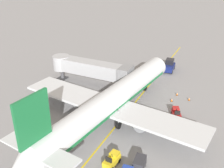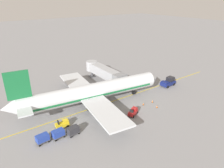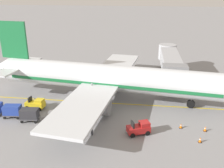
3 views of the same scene
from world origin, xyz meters
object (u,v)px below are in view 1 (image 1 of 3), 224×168
at_px(pushback_tractor, 169,66).
at_px(safety_cone_nose_left, 172,100).
at_px(baggage_tug_lead, 176,113).
at_px(ground_crew_wing_walker, 174,131).
at_px(jet_bridge, 90,68).
at_px(baggage_cart_front, 139,163).
at_px(safety_cone_nose_right, 177,94).
at_px(safety_cone_wing_tip, 189,99).
at_px(baggage_tug_trailing, 112,160).
at_px(parked_airliner, 112,101).

xyz_separation_m(pushback_tractor, safety_cone_nose_left, (4.15, -13.40, -0.81)).
bearing_deg(baggage_tug_lead, ground_crew_wing_walker, -80.51).
bearing_deg(jet_bridge, ground_crew_wing_walker, -27.34).
relative_size(baggage_cart_front, ground_crew_wing_walker, 1.75).
distance_m(baggage_tug_lead, safety_cone_nose_right, 7.57).
bearing_deg(pushback_tractor, safety_cone_wing_tip, -59.92).
height_order(baggage_tug_trailing, safety_cone_nose_right, baggage_tug_trailing).
distance_m(jet_bridge, safety_cone_nose_right, 16.94).
bearing_deg(safety_cone_nose_left, safety_cone_wing_tip, 31.84).
bearing_deg(safety_cone_nose_right, parked_airliner, -121.50).
xyz_separation_m(baggage_tug_trailing, baggage_cart_front, (3.27, 0.64, 0.24)).
bearing_deg(ground_crew_wing_walker, baggage_tug_trailing, -121.44).
height_order(parked_airliner, pushback_tractor, parked_airliner).
relative_size(safety_cone_nose_left, safety_cone_wing_tip, 1.00).
distance_m(baggage_tug_lead, ground_crew_wing_walker, 5.22).
relative_size(baggage_tug_lead, safety_cone_nose_left, 4.69).
bearing_deg(baggage_tug_trailing, pushback_tractor, 92.75).
bearing_deg(safety_cone_nose_right, baggage_cart_front, -89.02).
height_order(jet_bridge, pushback_tractor, jet_bridge).
xyz_separation_m(baggage_tug_trailing, ground_crew_wing_walker, (5.33, 8.72, 0.24)).
height_order(baggage_tug_lead, ground_crew_wing_walker, ground_crew_wing_walker).
relative_size(pushback_tractor, baggage_cart_front, 1.54).
xyz_separation_m(baggage_tug_lead, safety_cone_wing_tip, (0.80, 6.41, -0.42)).
relative_size(parked_airliner, safety_cone_nose_right, 63.27).
distance_m(parked_airliner, safety_cone_wing_tip, 15.04).
bearing_deg(baggage_cart_front, safety_cone_nose_left, 92.12).
distance_m(ground_crew_wing_walker, safety_cone_nose_left, 10.28).
relative_size(parked_airliner, pushback_tractor, 8.20).
bearing_deg(safety_cone_wing_tip, pushback_tractor, 120.08).
relative_size(parked_airliner, baggage_tug_trailing, 14.32).
xyz_separation_m(pushback_tractor, baggage_tug_lead, (6.01, -18.16, -0.39)).
distance_m(parked_airliner, baggage_tug_trailing, 10.51).
bearing_deg(baggage_tug_trailing, ground_crew_wing_walker, 58.56).
height_order(parked_airliner, baggage_tug_trailing, parked_airliner).
relative_size(jet_bridge, safety_cone_nose_left, 28.43).
height_order(baggage_tug_trailing, safety_cone_wing_tip, baggage_tug_trailing).
distance_m(jet_bridge, safety_cone_nose_left, 16.40).
distance_m(safety_cone_nose_left, safety_cone_nose_right, 2.66).
xyz_separation_m(safety_cone_nose_left, safety_cone_wing_tip, (2.66, 1.65, 0.00)).
distance_m(jet_bridge, baggage_tug_trailing, 23.01).
bearing_deg(safety_cone_nose_left, baggage_cart_front, -87.88).
bearing_deg(jet_bridge, baggage_cart_front, -46.73).
height_order(parked_airliner, safety_cone_wing_tip, parked_airliner).
height_order(jet_bridge, baggage_tug_trailing, jet_bridge).
relative_size(baggage_tug_trailing, safety_cone_nose_right, 4.42).
relative_size(safety_cone_nose_left, safety_cone_nose_right, 1.00).
distance_m(pushback_tractor, baggage_tug_trailing, 32.05).
bearing_deg(jet_bridge, parked_airliner, -45.78).
relative_size(baggage_cart_front, safety_cone_nose_left, 5.01).
bearing_deg(safety_cone_nose_left, ground_crew_wing_walker, -74.62).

